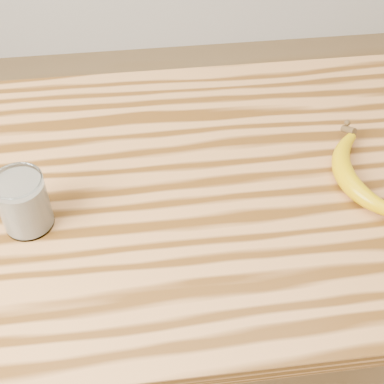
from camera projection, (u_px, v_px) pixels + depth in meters
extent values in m
plane|color=brown|center=(198.00, 380.00, 1.71)|extent=(4.00, 4.00, 0.00)
cube|color=#B7793F|center=(202.00, 188.00, 1.07)|extent=(1.20, 0.80, 0.04)
cylinder|color=brown|center=(5.00, 228.00, 1.59)|extent=(0.06, 0.06, 0.86)
cylinder|color=brown|center=(356.00, 196.00, 1.68)|extent=(0.06, 0.06, 0.86)
cylinder|color=white|center=(23.00, 202.00, 0.94)|extent=(0.09, 0.09, 0.11)
torus|color=white|center=(16.00, 180.00, 0.90)|extent=(0.09, 0.09, 0.00)
cylinder|color=#F3E5C6|center=(24.00, 205.00, 0.95)|extent=(0.08, 0.08, 0.09)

